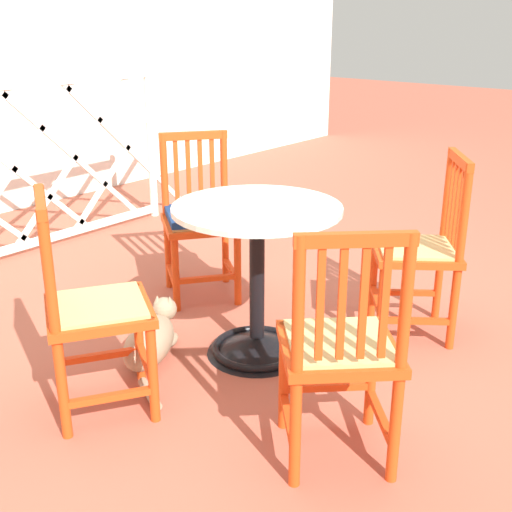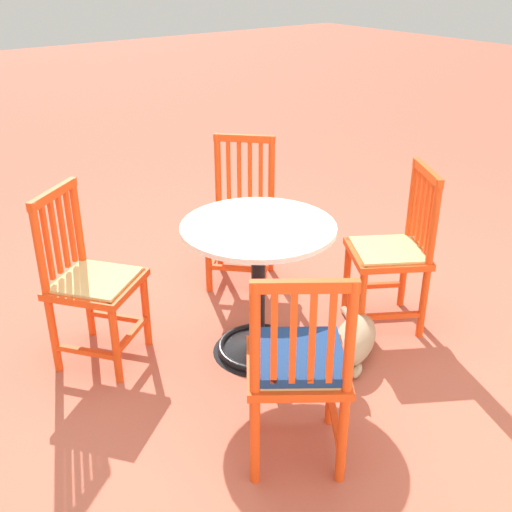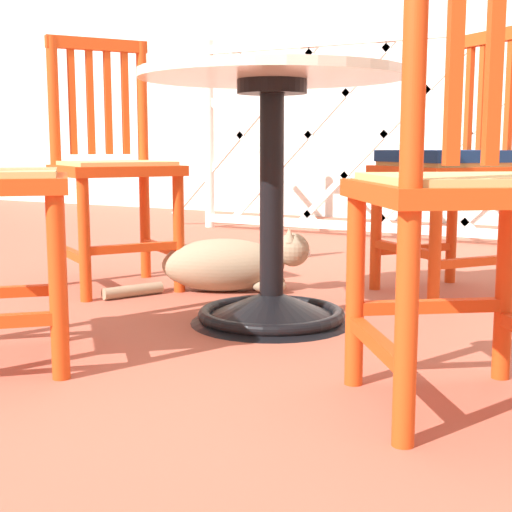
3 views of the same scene
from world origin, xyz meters
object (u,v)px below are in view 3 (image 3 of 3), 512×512
cafe_table (272,227)px  orange_chair_by_planter (113,169)px  orange_chair_facing_out (473,192)px  orange_chair_near_fence (452,167)px  tabby_cat (234,265)px

cafe_table → orange_chair_by_planter: size_ratio=0.83×
orange_chair_facing_out → orange_chair_near_fence: same height
orange_chair_by_planter → orange_chair_near_fence: bearing=24.0°
orange_chair_near_fence → tabby_cat: 0.84m
orange_chair_facing_out → orange_chair_near_fence: (-0.36, 1.16, 0.01)m
tabby_cat → cafe_table: bearing=-45.4°
cafe_table → orange_chair_by_planter: orange_chair_by_planter is taller
orange_chair_by_planter → orange_chair_facing_out: same height
orange_chair_by_planter → orange_chair_near_fence: same height
orange_chair_near_fence → tabby_cat: size_ratio=1.62×
orange_chair_facing_out → tabby_cat: 1.36m
orange_chair_by_planter → orange_chair_facing_out: 1.60m
cafe_table → orange_chair_by_planter: 0.81m
orange_chair_by_planter → tabby_cat: bearing=19.4°
orange_chair_facing_out → tabby_cat: (-1.03, 0.82, -0.34)m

